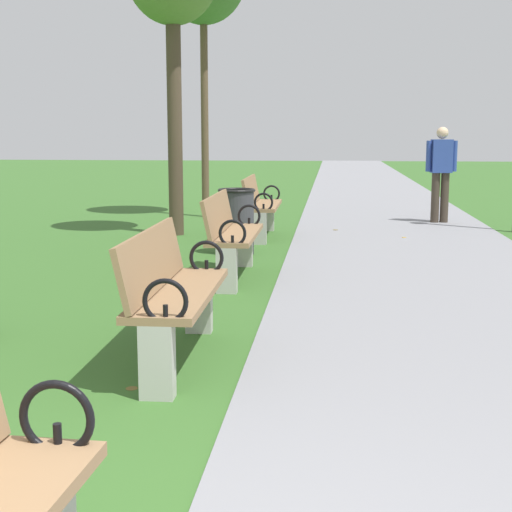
% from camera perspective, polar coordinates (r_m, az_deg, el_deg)
% --- Properties ---
extents(paved_walkway, '(3.14, 44.00, 0.02)m').
position_cam_1_polar(paved_walkway, '(19.68, 8.78, 4.82)').
color(paved_walkway, gray).
rests_on(paved_walkway, ground).
extents(park_bench_2, '(0.49, 1.61, 0.90)m').
position_cam_1_polar(park_bench_2, '(5.09, -6.37, -2.69)').
color(park_bench_2, '#93704C').
rests_on(park_bench_2, ground).
extents(park_bench_3, '(0.48, 1.60, 0.90)m').
position_cam_1_polar(park_bench_3, '(7.94, -1.92, 1.72)').
color(park_bench_3, '#93704C').
rests_on(park_bench_3, ground).
extents(park_bench_4, '(0.48, 1.60, 0.90)m').
position_cam_1_polar(park_bench_4, '(11.13, 0.33, 3.94)').
color(park_bench_4, '#93704C').
rests_on(park_bench_4, ground).
extents(pedestrian_walking, '(0.53, 0.26, 1.62)m').
position_cam_1_polar(pedestrian_walking, '(13.18, 13.94, 6.44)').
color(pedestrian_walking, '#3D3328').
rests_on(pedestrian_walking, paved_walkway).
extents(trash_bin, '(0.48, 0.48, 0.84)m').
position_cam_1_polar(trash_bin, '(9.57, -1.48, 2.67)').
color(trash_bin, '#38383D').
rests_on(trash_bin, ground).
extents(scattered_leaves, '(3.96, 13.99, 0.02)m').
position_cam_1_polar(scattered_leaves, '(8.88, -0.82, -0.57)').
color(scattered_leaves, brown).
rests_on(scattered_leaves, ground).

